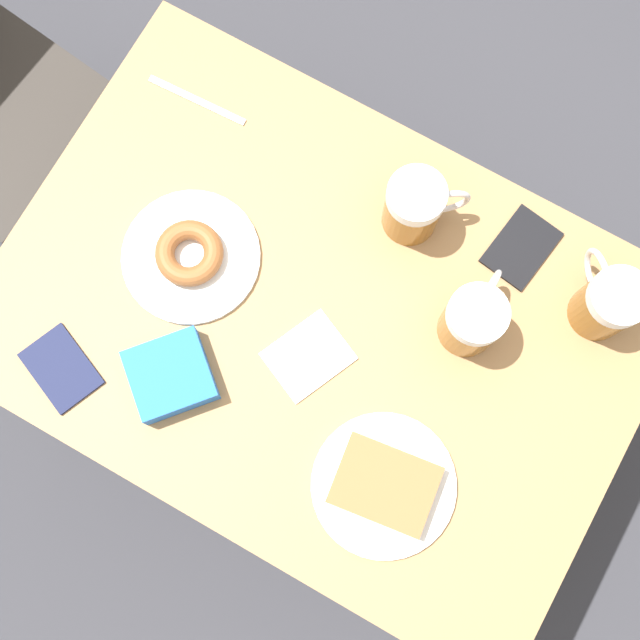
{
  "coord_description": "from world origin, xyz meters",
  "views": [
    {
      "loc": [
        -0.25,
        -0.14,
        2.18
      ],
      "look_at": [
        0.0,
        0.0,
        0.75
      ],
      "focal_mm": 50.0,
      "sensor_mm": 36.0,
      "label": 1
    }
  ],
  "objects_px": {
    "plate_with_cake": "(384,485)",
    "beer_mug_left": "(608,303)",
    "beer_mug_right": "(415,206)",
    "napkin_folded": "(308,356)",
    "fork": "(197,100)",
    "plate_with_donut": "(190,255)",
    "passport_far_edge": "(61,369)",
    "blue_pouch": "(171,376)",
    "beer_mug_center": "(473,320)",
    "passport_near_edge": "(521,248)"
  },
  "relations": [
    {
      "from": "beer_mug_left",
      "to": "blue_pouch",
      "type": "height_order",
      "value": "beer_mug_left"
    },
    {
      "from": "fork",
      "to": "passport_near_edge",
      "type": "xyz_separation_m",
      "value": [
        0.04,
        -0.62,
        0.0
      ]
    },
    {
      "from": "plate_with_cake",
      "to": "passport_far_edge",
      "type": "relative_size",
      "value": 1.55
    },
    {
      "from": "passport_near_edge",
      "to": "blue_pouch",
      "type": "distance_m",
      "value": 0.62
    },
    {
      "from": "beer_mug_left",
      "to": "beer_mug_center",
      "type": "bearing_deg",
      "value": 126.65
    },
    {
      "from": "beer_mug_left",
      "to": "fork",
      "type": "relative_size",
      "value": 0.72
    },
    {
      "from": "plate_with_cake",
      "to": "passport_near_edge",
      "type": "bearing_deg",
      "value": -1.73
    },
    {
      "from": "beer_mug_right",
      "to": "fork",
      "type": "xyz_separation_m",
      "value": [
        0.01,
        0.43,
        -0.07
      ]
    },
    {
      "from": "beer_mug_center",
      "to": "fork",
      "type": "height_order",
      "value": "beer_mug_center"
    },
    {
      "from": "plate_with_donut",
      "to": "blue_pouch",
      "type": "bearing_deg",
      "value": -157.46
    },
    {
      "from": "plate_with_donut",
      "to": "blue_pouch",
      "type": "relative_size",
      "value": 1.34
    },
    {
      "from": "plate_with_cake",
      "to": "passport_far_edge",
      "type": "height_order",
      "value": "plate_with_cake"
    },
    {
      "from": "beer_mug_left",
      "to": "passport_far_edge",
      "type": "relative_size",
      "value": 0.91
    },
    {
      "from": "beer_mug_left",
      "to": "beer_mug_right",
      "type": "bearing_deg",
      "value": 91.4
    },
    {
      "from": "plate_with_donut",
      "to": "beer_mug_center",
      "type": "height_order",
      "value": "beer_mug_center"
    },
    {
      "from": "plate_with_donut",
      "to": "passport_far_edge",
      "type": "distance_m",
      "value": 0.28
    },
    {
      "from": "passport_far_edge",
      "to": "beer_mug_center",
      "type": "bearing_deg",
      "value": -54.78
    },
    {
      "from": "beer_mug_left",
      "to": "beer_mug_right",
      "type": "height_order",
      "value": "same"
    },
    {
      "from": "beer_mug_center",
      "to": "plate_with_donut",
      "type": "bearing_deg",
      "value": 104.57
    },
    {
      "from": "plate_with_cake",
      "to": "passport_far_edge",
      "type": "distance_m",
      "value": 0.56
    },
    {
      "from": "beer_mug_center",
      "to": "blue_pouch",
      "type": "distance_m",
      "value": 0.49
    },
    {
      "from": "napkin_folded",
      "to": "fork",
      "type": "height_order",
      "value": "same"
    },
    {
      "from": "beer_mug_right",
      "to": "blue_pouch",
      "type": "distance_m",
      "value": 0.48
    },
    {
      "from": "beer_mug_right",
      "to": "napkin_folded",
      "type": "distance_m",
      "value": 0.3
    },
    {
      "from": "plate_with_donut",
      "to": "blue_pouch",
      "type": "height_order",
      "value": "blue_pouch"
    },
    {
      "from": "fork",
      "to": "beer_mug_right",
      "type": "bearing_deg",
      "value": -91.05
    },
    {
      "from": "blue_pouch",
      "to": "fork",
      "type": "bearing_deg",
      "value": 26.28
    },
    {
      "from": "plate_with_donut",
      "to": "fork",
      "type": "height_order",
      "value": "plate_with_donut"
    },
    {
      "from": "passport_far_edge",
      "to": "plate_with_donut",
      "type": "bearing_deg",
      "value": -18.29
    },
    {
      "from": "passport_near_edge",
      "to": "passport_far_edge",
      "type": "height_order",
      "value": "same"
    },
    {
      "from": "napkin_folded",
      "to": "beer_mug_left",
      "type": "bearing_deg",
      "value": -51.67
    },
    {
      "from": "beer_mug_left",
      "to": "napkin_folded",
      "type": "distance_m",
      "value": 0.49
    },
    {
      "from": "plate_with_donut",
      "to": "beer_mug_left",
      "type": "bearing_deg",
      "value": -68.54
    },
    {
      "from": "beer_mug_right",
      "to": "beer_mug_center",
      "type": "bearing_deg",
      "value": -125.69
    },
    {
      "from": "napkin_folded",
      "to": "fork",
      "type": "bearing_deg",
      "value": 52.74
    },
    {
      "from": "fork",
      "to": "blue_pouch",
      "type": "height_order",
      "value": "blue_pouch"
    },
    {
      "from": "plate_with_donut",
      "to": "beer_mug_center",
      "type": "relative_size",
      "value": 1.63
    },
    {
      "from": "beer_mug_left",
      "to": "passport_near_edge",
      "type": "bearing_deg",
      "value": 76.35
    },
    {
      "from": "beer_mug_left",
      "to": "beer_mug_center",
      "type": "xyz_separation_m",
      "value": [
        -0.13,
        0.17,
        0.0
      ]
    },
    {
      "from": "beer_mug_right",
      "to": "napkin_folded",
      "type": "bearing_deg",
      "value": 173.02
    },
    {
      "from": "passport_near_edge",
      "to": "blue_pouch",
      "type": "xyz_separation_m",
      "value": [
        -0.48,
        0.4,
        0.02
      ]
    },
    {
      "from": "passport_near_edge",
      "to": "passport_far_edge",
      "type": "distance_m",
      "value": 0.79
    },
    {
      "from": "plate_with_cake",
      "to": "passport_far_edge",
      "type": "bearing_deg",
      "value": 99.66
    },
    {
      "from": "passport_near_edge",
      "to": "passport_far_edge",
      "type": "relative_size",
      "value": 0.91
    },
    {
      "from": "passport_near_edge",
      "to": "blue_pouch",
      "type": "height_order",
      "value": "blue_pouch"
    },
    {
      "from": "plate_with_cake",
      "to": "passport_near_edge",
      "type": "relative_size",
      "value": 1.7
    },
    {
      "from": "plate_with_donut",
      "to": "beer_mug_right",
      "type": "xyz_separation_m",
      "value": [
        0.24,
        -0.29,
        0.05
      ]
    },
    {
      "from": "beer_mug_center",
      "to": "beer_mug_right",
      "type": "height_order",
      "value": "same"
    },
    {
      "from": "beer_mug_center",
      "to": "passport_far_edge",
      "type": "height_order",
      "value": "beer_mug_center"
    },
    {
      "from": "plate_with_cake",
      "to": "beer_mug_left",
      "type": "bearing_deg",
      "value": -22.0
    }
  ]
}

